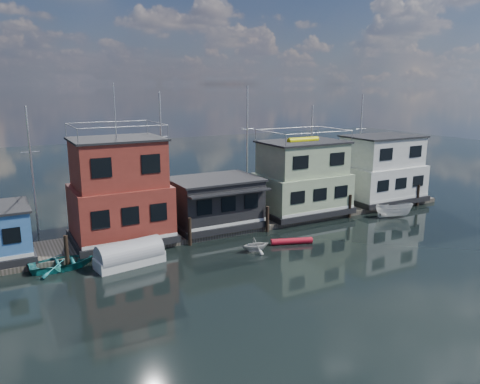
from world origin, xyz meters
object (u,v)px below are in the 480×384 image
houseboat_dark (215,202)px  dinghy_white (255,245)px  houseboat_white (381,170)px  houseboat_red (120,193)px  dinghy_teal (62,263)px  tarp_runabout (130,255)px  houseboat_green (302,179)px  motorboat (394,210)px  red_kayak (292,241)px

houseboat_dark → dinghy_white: bearing=-88.2°
houseboat_white → houseboat_red: bearing=-180.0°
houseboat_dark → dinghy_white: (0.20, -6.46, -1.86)m
dinghy_teal → houseboat_red: bearing=-58.2°
houseboat_red → tarp_runabout: houseboat_red is taller
houseboat_green → houseboat_white: size_ratio=1.00×
dinghy_teal → tarp_runabout: bearing=-110.4°
dinghy_teal → motorboat: motorboat is taller
houseboat_green → red_kayak: bearing=-130.6°
houseboat_white → tarp_runabout: bearing=-170.6°
houseboat_red → red_kayak: 13.74m
houseboat_white → motorboat: bearing=-120.7°
houseboat_red → houseboat_white: (27.00, 0.00, -0.57)m
houseboat_green → dinghy_white: bearing=-143.6°
houseboat_green → houseboat_white: 10.00m
red_kayak → houseboat_white: bearing=41.5°
houseboat_green → houseboat_dark: bearing=-179.9°
houseboat_red → dinghy_white: size_ratio=5.61×
houseboat_green → tarp_runabout: 18.51m
houseboat_dark → houseboat_white: size_ratio=0.88×
houseboat_green → motorboat: bearing=-33.2°
dinghy_teal → red_kayak: 16.75m
motorboat → houseboat_white: bearing=-3.5°
houseboat_red → houseboat_white: size_ratio=1.41×
houseboat_green → dinghy_teal: bearing=-171.9°
dinghy_white → red_kayak: dinghy_white is taller
dinghy_white → dinghy_teal: bearing=81.1°
houseboat_dark → houseboat_green: 9.07m
houseboat_dark → houseboat_white: (19.00, 0.02, 1.12)m
houseboat_green → dinghy_white: size_ratio=3.97×
houseboat_white → dinghy_white: (-18.80, -6.48, -2.98)m
motorboat → houseboat_dark: bearing=101.1°
houseboat_dark → motorboat: bearing=-16.2°
houseboat_red → houseboat_white: bearing=0.0°
dinghy_teal → red_kayak: bearing=-101.8°
motorboat → red_kayak: motorboat is taller
red_kayak → dinghy_teal: bearing=-171.9°
red_kayak → houseboat_red: bearing=170.4°
houseboat_dark → houseboat_white: bearing=0.1°
motorboat → tarp_runabout: bearing=117.0°
dinghy_teal → houseboat_dark: bearing=-77.2°
dinghy_white → motorboat: 16.09m
dinghy_teal → motorboat: (29.08, -1.60, 0.24)m
dinghy_teal → motorboat: bearing=-93.8°
houseboat_red → red_kayak: size_ratio=3.63×
houseboat_white → dinghy_white: size_ratio=3.97×
houseboat_red → dinghy_teal: 6.85m
red_kayak → dinghy_white: bearing=-158.5°
houseboat_dark → houseboat_red: bearing=179.9°
dinghy_teal → tarp_runabout: tarp_runabout is taller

